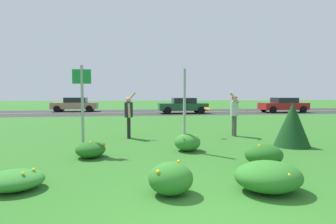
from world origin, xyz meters
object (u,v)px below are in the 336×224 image
Objects in this scene: person_thrower_dark_shirt at (129,114)px; car_red_leftmost at (283,105)px; sign_post_by_roadside at (184,110)px; car_tan_center_right at (75,104)px; car_dark_green_center_left at (183,105)px; person_catcher_red_cap_gray_shirt at (234,112)px; frisbee_orange at (207,109)px; sign_post_near_path at (82,100)px.

person_thrower_dark_shirt is 0.42× the size of car_red_leftmost.
car_tan_center_right is (-7.48, 20.35, -0.56)m from sign_post_by_roadside.
person_thrower_dark_shirt is 18.55m from car_tan_center_right.
sign_post_by_roadside is 1.37× the size of person_thrower_dark_shirt.
car_dark_green_center_left is at bearing 70.42° from person_thrower_dark_shirt.
person_catcher_red_cap_gray_shirt is 7.23× the size of frisbee_orange.
frisbee_orange is 0.06× the size of car_tan_center_right.
sign_post_near_path is 3.19m from sign_post_by_roadside.
person_catcher_red_cap_gray_shirt reaches higher than frisbee_orange.
car_red_leftmost is (13.18, 16.38, -0.56)m from sign_post_by_roadside.
frisbee_orange is (1.47, 2.56, -0.10)m from sign_post_by_roadside.
sign_post_near_path is at bearing -157.80° from person_catcher_red_cap_gray_shirt.
sign_post_near_path reaches higher than person_thrower_dark_shirt.
car_dark_green_center_left is 11.29m from car_tan_center_right.
person_catcher_red_cap_gray_shirt is at bearing 44.58° from sign_post_by_roadside.
sign_post_by_roadside is (3.16, -0.27, -0.33)m from sign_post_near_path.
car_dark_green_center_left is at bearing -20.57° from car_tan_center_right.
car_tan_center_right is at bearing 159.43° from car_dark_green_center_left.
person_catcher_red_cap_gray_shirt reaches higher than car_red_leftmost.
car_dark_green_center_left is at bearing 68.78° from sign_post_near_path.
frisbee_orange is 0.06× the size of car_dark_green_center_left.
sign_post_near_path is 0.60× the size of car_tan_center_right.
person_thrower_dark_shirt reaches higher than car_tan_center_right.
person_catcher_red_cap_gray_shirt is 0.42× the size of car_tan_center_right.
sign_post_near_path reaches higher than sign_post_by_roadside.
person_thrower_dark_shirt is 0.42× the size of car_dark_green_center_left.
person_thrower_dark_shirt is 4.48m from person_catcher_red_cap_gray_shirt.
frisbee_orange is 13.92m from car_dark_green_center_left.
car_dark_green_center_left is 1.00× the size of car_tan_center_right.
sign_post_near_path is 6.36m from person_catcher_red_cap_gray_shirt.
car_red_leftmost is 10.09m from car_dark_green_center_left.
person_catcher_red_cap_gray_shirt is 0.42× the size of car_red_leftmost.
person_catcher_red_cap_gray_shirt is at bearing -127.38° from car_red_leftmost.
car_dark_green_center_left reaches higher than frisbee_orange.
person_catcher_red_cap_gray_shirt is at bearing -60.08° from car_tan_center_right.
sign_post_near_path is 0.60× the size of car_red_leftmost.
sign_post_near_path is at bearing -135.41° from car_red_leftmost.
frisbee_orange is 19.92m from car_tan_center_right.
sign_post_near_path reaches higher than frisbee_orange.
car_red_leftmost is (14.96, 13.69, -0.27)m from person_thrower_dark_shirt.
car_dark_green_center_left is at bearing 79.31° from sign_post_by_roadside.
sign_post_by_roadside reaches higher than car_dark_green_center_left.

